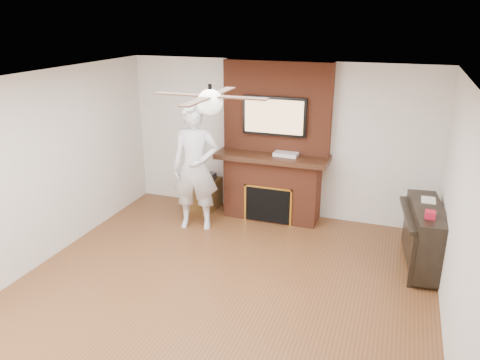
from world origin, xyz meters
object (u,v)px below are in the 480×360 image
(fireplace, at_px, (274,158))
(side_table, at_px, (202,192))
(person, at_px, (195,168))
(piano, at_px, (424,235))

(fireplace, bearing_deg, side_table, -176.90)
(person, distance_m, side_table, 1.03)
(piano, bearing_deg, fireplace, 150.97)
(person, bearing_deg, fireplace, 24.32)
(person, height_order, piano, person)
(piano, bearing_deg, side_table, 159.31)
(piano, bearing_deg, person, 170.70)
(person, distance_m, piano, 3.35)
(side_table, bearing_deg, person, -68.07)
(person, height_order, side_table, person)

